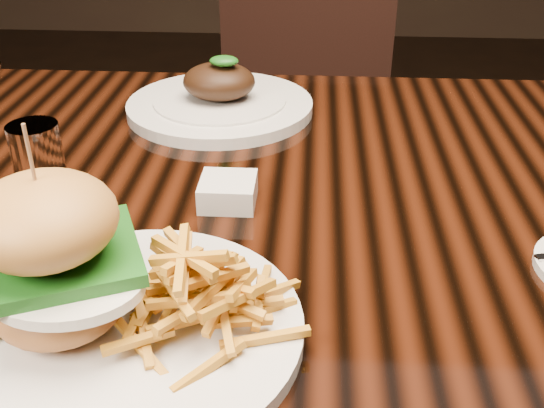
# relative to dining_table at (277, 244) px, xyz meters

# --- Properties ---
(dining_table) EXTENTS (1.60, 0.90, 0.75)m
(dining_table) POSITION_rel_dining_table_xyz_m (0.00, 0.00, 0.00)
(dining_table) COLOR black
(dining_table) RESTS_ON ground
(burger_plate) EXTENTS (0.30, 0.30, 0.20)m
(burger_plate) POSITION_rel_dining_table_xyz_m (-0.12, -0.27, 0.13)
(burger_plate) COLOR silver
(burger_plate) RESTS_ON dining_table
(ramekin) EXTENTS (0.08, 0.08, 0.03)m
(ramekin) POSITION_rel_dining_table_xyz_m (-0.06, -0.03, 0.09)
(ramekin) COLOR silver
(ramekin) RESTS_ON dining_table
(water_tumbler) EXTENTS (0.06, 0.06, 0.08)m
(water_tumbler) POSITION_rel_dining_table_xyz_m (-0.30, -0.00, 0.12)
(water_tumbler) COLOR white
(water_tumbler) RESTS_ON dining_table
(far_dish) EXTENTS (0.30, 0.30, 0.09)m
(far_dish) POSITION_rel_dining_table_xyz_m (-0.11, 0.26, 0.09)
(far_dish) COLOR silver
(far_dish) RESTS_ON dining_table
(chair_far) EXTENTS (0.50, 0.50, 0.95)m
(chair_far) POSITION_rel_dining_table_xyz_m (0.01, 0.89, -0.13)
(chair_far) COLOR black
(chair_far) RESTS_ON ground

